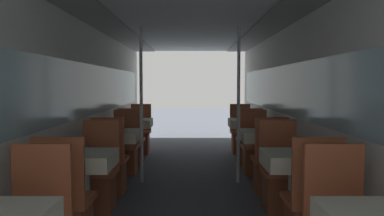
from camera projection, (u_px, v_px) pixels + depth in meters
The scene contains 21 objects.
wall_left at pixel (79, 106), 4.73m from camera, with size 0.05×9.71×2.23m.
wall_right at pixel (300, 106), 4.73m from camera, with size 0.05×9.71×2.23m.
ceiling_panel at pixel (189, 16), 4.66m from camera, with size 2.81×9.71×0.07m.
dining_table_left_1 at pixel (84, 165), 3.67m from camera, with size 0.58×0.58×0.76m.
chair_left_far_1 at pixel (98, 183), 4.23m from camera, with size 0.42×0.42×1.01m.
dining_table_left_2 at pixel (118, 139), 5.38m from camera, with size 0.58×0.58×0.76m.
chair_left_near_2 at pixel (111, 170), 4.87m from camera, with size 0.42×0.42×1.01m.
chair_left_far_2 at pixel (125, 155), 5.94m from camera, with size 0.42×0.42×1.01m.
support_pole_left_2 at pixel (141, 106), 5.35m from camera, with size 0.05×0.05×2.23m.
dining_table_left_3 at pixel (136, 126), 7.10m from camera, with size 0.58×0.58×0.76m.
chair_left_near_3 at pixel (132, 148), 6.58m from camera, with size 0.42×0.42×1.01m.
chair_left_far_3 at pixel (140, 139), 7.65m from camera, with size 0.42×0.42×1.01m.
dining_table_right_1 at pixel (294, 165), 3.67m from camera, with size 0.58×0.58×0.76m.
chair_right_far_1 at pixel (280, 183), 4.23m from camera, with size 0.42×0.42×1.01m.
dining_table_right_2 at pixel (261, 139), 5.38m from camera, with size 0.58×0.58×0.76m.
chair_right_near_2 at pixel (269, 170), 4.87m from camera, with size 0.42×0.42×1.01m.
chair_right_far_2 at pixel (255, 155), 5.94m from camera, with size 0.42×0.42×1.01m.
support_pole_right_2 at pixel (238, 106), 5.35m from camera, with size 0.05×0.05×2.23m.
dining_table_right_3 at pixel (245, 126), 7.10m from camera, with size 0.58×0.58×0.76m.
chair_right_near_3 at pixel (249, 148), 6.58m from camera, with size 0.42×0.42×1.01m.
chair_right_far_3 at pixel (241, 139), 7.65m from camera, with size 0.42×0.42×1.01m.
Camera 1 is at (0.03, -1.27, 1.43)m, focal length 35.00 mm.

